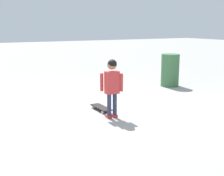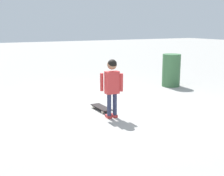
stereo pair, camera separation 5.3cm
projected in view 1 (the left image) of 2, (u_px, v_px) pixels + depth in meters
ground_plane at (120, 107)px, 6.19m from camera, size 50.00×50.00×0.00m
child_person at (112, 82)px, 5.33m from camera, size 0.35×0.25×1.06m
skateboard at (101, 108)px, 5.91m from camera, size 0.19×0.59×0.07m
trash_bin at (170, 70)px, 8.22m from camera, size 0.49×0.49×0.88m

